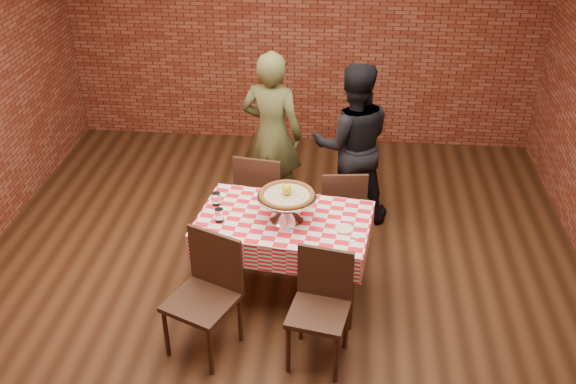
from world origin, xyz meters
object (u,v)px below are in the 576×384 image
object	(u,v)px
water_glass_right	(216,199)
chair_far_right	(341,207)
pizza	(287,196)
water_glass_left	(219,215)
chair_near_left	(201,300)
pizza_stand	(287,208)
table	(284,257)
chair_far_left	(263,193)
chair_near_right	(318,314)
diner_black	(352,144)
condiment_caddy	(301,193)
diner_olive	(272,134)

from	to	relation	value
water_glass_right	chair_far_right	size ratio (longest dim) A/B	0.13
pizza	chair_far_right	size ratio (longest dim) A/B	0.50
water_glass_left	chair_near_left	xyz separation A→B (m)	(-0.04, -0.62, -0.34)
pizza_stand	water_glass_left	xyz separation A→B (m)	(-0.53, -0.08, -0.05)
table	chair_far_left	bearing A→B (deg)	107.96
chair_near_left	chair_far_left	size ratio (longest dim) A/B	1.03
chair_near_right	diner_black	bearing A→B (deg)	94.87
chair_near_left	condiment_caddy	bearing A→B (deg)	80.11
condiment_caddy	chair_far_left	size ratio (longest dim) A/B	0.15
chair_near_right	water_glass_left	bearing A→B (deg)	151.86
pizza	water_glass_left	bearing A→B (deg)	-171.75
chair_far_left	diner_olive	world-z (taller)	diner_olive
pizza_stand	condiment_caddy	bearing A→B (deg)	72.76
chair_far_left	diner_black	xyz separation A→B (m)	(0.81, 0.39, 0.35)
chair_near_right	chair_far_left	size ratio (longest dim) A/B	0.97
chair_far_left	chair_far_right	distance (m)	0.75
water_glass_left	chair_far_right	bearing A→B (deg)	40.04
chair_far_left	diner_black	bearing A→B (deg)	-146.06
chair_near_right	chair_far_left	xyz separation A→B (m)	(-0.60, 1.63, 0.01)
pizza	chair_near_right	world-z (taller)	pizza
chair_far_right	diner_black	bearing A→B (deg)	-104.69
table	water_glass_left	size ratio (longest dim) A/B	12.29
chair_near_right	diner_black	distance (m)	2.06
table	diner_black	world-z (taller)	diner_black
pizza	diner_olive	size ratio (longest dim) A/B	0.26
condiment_caddy	chair_near_right	bearing A→B (deg)	-67.18
chair_far_right	diner_olive	size ratio (longest dim) A/B	0.52
chair_far_right	diner_black	size ratio (longest dim) A/B	0.54
pizza	chair_near_left	xyz separation A→B (m)	(-0.57, -0.70, -0.51)
pizza_stand	diner_olive	xyz separation A→B (m)	(-0.27, 1.36, -0.02)
chair_far_left	diner_olive	xyz separation A→B (m)	(0.03, 0.47, 0.38)
water_glass_left	water_glass_right	bearing A→B (deg)	106.21
chair_far_right	chair_near_right	bearing A→B (deg)	77.85
water_glass_right	chair_near_left	world-z (taller)	chair_near_left
water_glass_left	chair_near_right	world-z (taller)	chair_near_right
chair_near_left	diner_black	bearing A→B (deg)	85.06
pizza_stand	condiment_caddy	size ratio (longest dim) A/B	3.55
pizza	condiment_caddy	bearing A→B (deg)	72.76
chair_near_right	diner_black	xyz separation A→B (m)	(0.21, 2.02, 0.36)
water_glass_right	pizza	bearing A→B (deg)	-15.38
diner_black	chair_near_left	bearing A→B (deg)	53.93
water_glass_left	chair_far_left	distance (m)	1.05
water_glass_right	chair_near_left	bearing A→B (deg)	-87.80
water_glass_left	diner_black	size ratio (longest dim) A/B	0.07
water_glass_left	chair_near_right	size ratio (longest dim) A/B	0.12
condiment_caddy	diner_black	xyz separation A→B (m)	(0.41, 0.98, -0.01)
water_glass_right	pizza_stand	bearing A→B (deg)	-15.38
condiment_caddy	diner_olive	world-z (taller)	diner_olive
diner_black	water_glass_left	bearing A→B (deg)	44.98
chair_near_right	pizza_stand	bearing A→B (deg)	122.61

